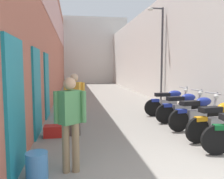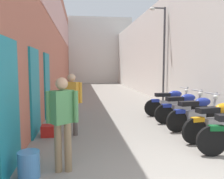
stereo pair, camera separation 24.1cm
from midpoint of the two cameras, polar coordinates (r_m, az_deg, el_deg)
ground_plane at (r=11.88m, az=-1.83°, el=-2.78°), size 38.06×38.06×0.00m
building_left at (r=13.74m, az=-15.03°, el=12.22°), size 0.45×22.06×6.66m
building_right at (r=14.36m, az=8.42°, el=8.95°), size 0.45×22.06×5.16m
building_far_end at (r=25.79m, az=-6.13°, el=9.51°), size 8.26×2.00×6.98m
motorcycle_second at (r=5.98m, az=24.05°, el=-6.82°), size 1.84×0.58×1.04m
motorcycle_third at (r=6.77m, az=19.59°, el=-5.23°), size 1.84×0.58×1.04m
motorcycle_fourth at (r=7.53m, az=16.34°, el=-4.05°), size 1.85×0.58×1.04m
motorcycle_fifth at (r=8.44m, az=13.35°, el=-2.95°), size 1.85×0.58×1.04m
pedestrian_by_doorway at (r=3.85m, az=-12.07°, el=-6.83°), size 0.52×0.36×1.57m
pedestrian_mid_alley at (r=5.85m, az=-10.43°, el=-2.53°), size 0.52×0.32×1.57m
water_jug_near_door at (r=3.98m, az=-19.79°, el=-17.29°), size 0.34×0.34×0.42m
plastic_crate at (r=6.05m, az=-15.49°, el=-9.89°), size 0.44×0.32×0.28m
street_lamp at (r=11.28m, az=11.21°, el=10.10°), size 0.79×0.18×4.49m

